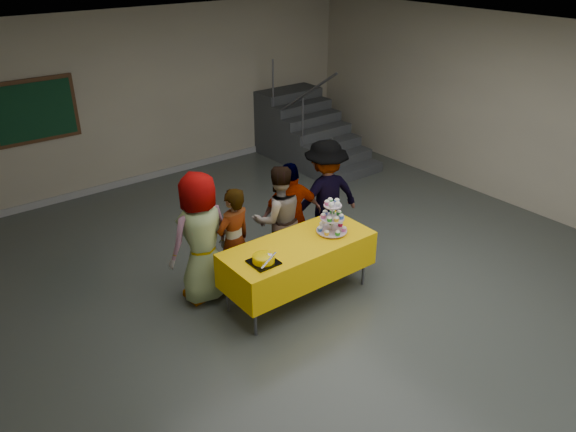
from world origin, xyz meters
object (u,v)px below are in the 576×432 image
at_px(bake_table, 298,258).
at_px(staircase, 306,133).
at_px(schoolchild_c, 278,219).
at_px(schoolchild_d, 291,216).
at_px(bear_cake, 264,258).
at_px(schoolchild_b, 234,242).
at_px(noticeboard, 35,111).
at_px(schoolchild_e, 325,197).
at_px(schoolchild_a, 201,238).
at_px(cupcake_stand, 332,219).

bearing_deg(bake_table, staircase, 49.57).
xyz_separation_m(schoolchild_c, schoolchild_d, (0.18, -0.04, 0.00)).
bearing_deg(bear_cake, schoolchild_b, 84.86).
relative_size(bake_table, bear_cake, 5.25).
distance_m(staircase, noticeboard, 4.98).
bearing_deg(schoolchild_e, bear_cake, 36.12).
bearing_deg(bake_table, schoolchild_a, 141.41).
bearing_deg(schoolchild_b, schoolchild_a, -28.90).
height_order(cupcake_stand, schoolchild_e, schoolchild_e).
relative_size(schoolchild_b, noticeboard, 1.08).
xyz_separation_m(bear_cake, staircase, (3.81, 3.90, -0.34)).
xyz_separation_m(bear_cake, noticeboard, (-0.97, 4.73, 0.77)).
height_order(schoolchild_c, noticeboard, noticeboard).
distance_m(schoolchild_b, schoolchild_d, 0.95).
height_order(staircase, noticeboard, noticeboard).
bearing_deg(staircase, schoolchild_b, -139.65).
bearing_deg(schoolchild_b, staircase, -150.56).
relative_size(schoolchild_c, staircase, 0.61).
xyz_separation_m(bake_table, schoolchild_c, (0.24, 0.71, 0.18)).
bearing_deg(schoolchild_b, schoolchild_d, 173.70).
distance_m(cupcake_stand, schoolchild_c, 0.83).
distance_m(bear_cake, schoolchild_c, 1.18).
xyz_separation_m(bear_cake, schoolchild_b, (0.06, 0.71, -0.12)).
relative_size(schoolchild_c, schoolchild_d, 1.00).
height_order(bake_table, staircase, staircase).
distance_m(cupcake_stand, staircase, 4.72).
height_order(bake_table, schoolchild_b, schoolchild_b).
distance_m(schoolchild_d, schoolchild_e, 0.64).
distance_m(schoolchild_b, schoolchild_e, 1.59).
relative_size(bake_table, staircase, 0.78).
bearing_deg(schoolchild_e, schoolchild_c, 10.06).
bearing_deg(schoolchild_c, schoolchild_e, -161.68).
xyz_separation_m(cupcake_stand, schoolchild_d, (-0.07, 0.72, -0.22)).
relative_size(bear_cake, schoolchild_b, 0.25).
xyz_separation_m(schoolchild_c, schoolchild_e, (0.82, 0.02, 0.08)).
xyz_separation_m(schoolchild_a, schoolchild_d, (1.33, -0.05, -0.09)).
relative_size(schoolchild_b, staircase, 0.59).
bearing_deg(schoolchild_b, schoolchild_e, 173.80).
xyz_separation_m(cupcake_stand, schoolchild_c, (-0.25, 0.76, -0.22)).
xyz_separation_m(schoolchild_a, schoolchild_e, (1.96, 0.01, -0.01)).
bearing_deg(schoolchild_d, schoolchild_e, -162.40).
bearing_deg(schoolchild_d, cupcake_stand, 107.91).
xyz_separation_m(staircase, noticeboard, (-4.78, 0.84, 1.11)).
bearing_deg(schoolchild_d, noticeboard, -50.56).
height_order(schoolchild_b, schoolchild_c, schoolchild_c).
relative_size(schoolchild_c, noticeboard, 1.13).
bearing_deg(staircase, bear_cake, -134.36).
distance_m(bear_cake, schoolchild_d, 1.29).
bearing_deg(schoolchild_c, schoolchild_b, 25.78).
relative_size(schoolchild_d, noticeboard, 1.13).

